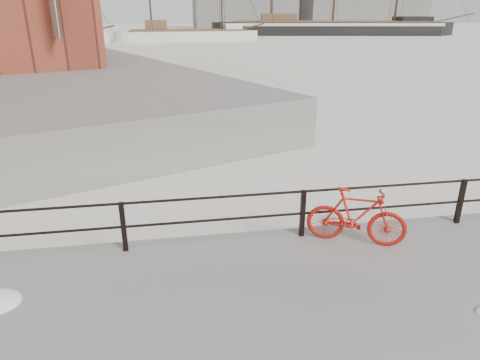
{
  "coord_description": "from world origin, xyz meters",
  "views": [
    {
      "loc": [
        -6.03,
        -7.58,
        4.6
      ],
      "look_at": [
        -4.5,
        1.5,
        1.0
      ],
      "focal_mm": 32.0,
      "sensor_mm": 36.0,
      "label": 1
    }
  ],
  "objects_px": {
    "bicycle": "(357,216)",
    "schooner_mid": "(188,41)",
    "schooner_left": "(31,44)",
    "barque_black": "(332,35)"
  },
  "relations": [
    {
      "from": "bicycle",
      "to": "schooner_mid",
      "type": "distance_m",
      "value": 72.26
    },
    {
      "from": "schooner_mid",
      "to": "schooner_left",
      "type": "height_order",
      "value": "schooner_mid"
    },
    {
      "from": "schooner_mid",
      "to": "barque_black",
      "type": "bearing_deg",
      "value": 23.51
    },
    {
      "from": "bicycle",
      "to": "barque_black",
      "type": "bearing_deg",
      "value": 93.6
    },
    {
      "from": "bicycle",
      "to": "schooner_left",
      "type": "height_order",
      "value": "schooner_left"
    },
    {
      "from": "barque_black",
      "to": "schooner_left",
      "type": "height_order",
      "value": "barque_black"
    },
    {
      "from": "schooner_mid",
      "to": "bicycle",
      "type": "bearing_deg",
      "value": -94.77
    },
    {
      "from": "bicycle",
      "to": "schooner_left",
      "type": "xyz_separation_m",
      "value": [
        -24.86,
        69.88,
        -0.92
      ]
    },
    {
      "from": "schooner_left",
      "to": "barque_black",
      "type": "bearing_deg",
      "value": 15.94
    },
    {
      "from": "schooner_mid",
      "to": "schooner_left",
      "type": "xyz_separation_m",
      "value": [
        -25.47,
        -2.37,
        0.0
      ]
    }
  ]
}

